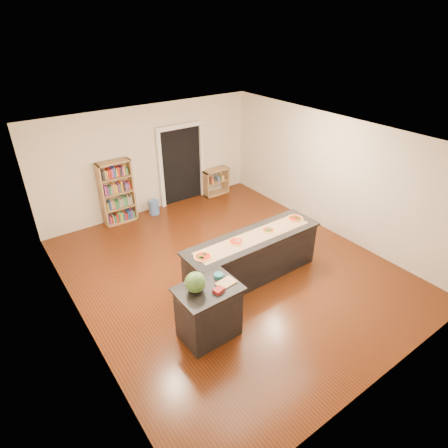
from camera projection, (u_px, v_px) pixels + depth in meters
room at (230, 210)px, 7.25m from camera, size 6.00×7.00×2.80m
doorway at (181, 161)px, 10.25m from camera, size 1.40×0.09×2.21m
kitchen_island at (253, 257)px, 7.45m from camera, size 2.93×0.79×0.97m
side_counter at (209, 312)px, 6.08m from camera, size 1.00×0.73×0.99m
bookshelf at (117, 193)px, 9.33m from camera, size 0.82×0.29×1.64m
low_shelf at (216, 182)px, 11.04m from camera, size 0.77×0.33×0.77m
waste_bin at (154, 207)px, 10.00m from camera, size 0.27×0.27×0.39m
kraft_paper at (254, 237)px, 7.21m from camera, size 2.54×0.47×0.00m
watermelon at (195, 282)px, 5.70m from camera, size 0.33×0.33×0.33m
cutting_board at (226, 283)px, 5.94m from camera, size 0.33×0.24×0.02m
package_red at (219, 290)px, 5.75m from camera, size 0.19×0.16×0.06m
package_teal at (218, 276)px, 6.07m from camera, size 0.16×0.16×0.06m
pizza_a at (203, 257)px, 6.61m from camera, size 0.32×0.32×0.02m
pizza_b at (236, 242)px, 7.04m from camera, size 0.31×0.31×0.02m
pizza_c at (268, 230)px, 7.42m from camera, size 0.28×0.28×0.02m
pizza_d at (295, 218)px, 7.84m from camera, size 0.32×0.32×0.02m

